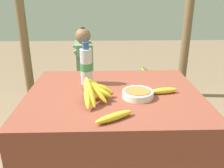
% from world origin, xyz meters
% --- Properties ---
extents(market_counter, '(1.13, 0.93, 0.80)m').
position_xyz_m(market_counter, '(0.00, 0.00, 0.40)').
color(market_counter, brown).
rests_on(market_counter, ground_plane).
extents(banana_bunch_ripe, '(0.20, 0.36, 0.16)m').
position_xyz_m(banana_bunch_ripe, '(-0.13, -0.10, 0.87)').
color(banana_bunch_ripe, '#4C381E').
rests_on(banana_bunch_ripe, market_counter).
extents(serving_bowl, '(0.20, 0.20, 0.05)m').
position_xyz_m(serving_bowl, '(0.15, -0.08, 0.82)').
color(serving_bowl, white).
rests_on(serving_bowl, market_counter).
extents(water_bottle, '(0.08, 0.08, 0.33)m').
position_xyz_m(water_bottle, '(-0.19, 0.17, 0.93)').
color(water_bottle, silver).
rests_on(water_bottle, market_counter).
extents(loose_banana_front, '(0.21, 0.15, 0.04)m').
position_xyz_m(loose_banana_front, '(-0.01, -0.36, 0.82)').
color(loose_banana_front, yellow).
rests_on(loose_banana_front, market_counter).
extents(loose_banana_side, '(0.19, 0.07, 0.04)m').
position_xyz_m(loose_banana_side, '(0.32, -0.03, 0.82)').
color(loose_banana_side, yellow).
rests_on(loose_banana_side, market_counter).
extents(wooden_bench, '(1.68, 0.32, 0.38)m').
position_xyz_m(wooden_bench, '(-0.04, 1.49, 0.32)').
color(wooden_bench, brown).
rests_on(wooden_bench, ground_plane).
extents(seated_vendor, '(0.43, 0.41, 1.02)m').
position_xyz_m(seated_vendor, '(-0.36, 1.45, 0.58)').
color(seated_vendor, '#232328').
rests_on(seated_vendor, ground_plane).
extents(banana_bunch_green, '(0.18, 0.31, 0.15)m').
position_xyz_m(banana_bunch_green, '(0.46, 1.49, 0.45)').
color(banana_bunch_green, '#4C381E').
rests_on(banana_bunch_green, wooden_bench).
extents(support_post_near, '(0.11, 0.11, 2.60)m').
position_xyz_m(support_post_near, '(-1.12, 1.74, 1.30)').
color(support_post_near, brown).
rests_on(support_post_near, ground_plane).
extents(support_post_far, '(0.11, 0.11, 2.60)m').
position_xyz_m(support_post_far, '(1.04, 1.74, 1.30)').
color(support_post_far, brown).
rests_on(support_post_far, ground_plane).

